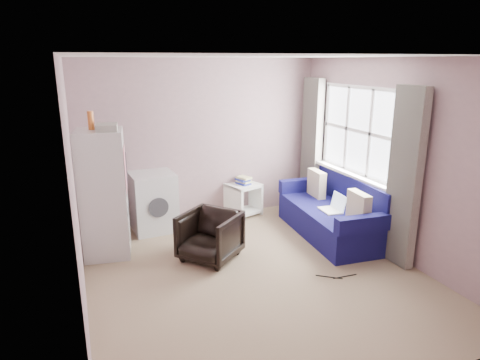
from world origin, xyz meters
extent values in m
cube|color=#947C61|center=(0.00, 0.00, -0.01)|extent=(3.80, 4.20, 0.02)
cube|color=silver|center=(0.00, 0.00, 2.51)|extent=(3.80, 4.20, 0.02)
cube|color=gray|center=(0.00, 2.11, 1.25)|extent=(3.80, 0.02, 2.50)
cube|color=gray|center=(0.00, -2.11, 1.25)|extent=(3.80, 0.02, 2.50)
cube|color=gray|center=(-1.91, 0.00, 1.25)|extent=(0.02, 4.20, 2.50)
cube|color=gray|center=(1.91, 0.00, 1.25)|extent=(0.02, 4.20, 2.50)
cube|color=white|center=(1.89, 0.70, 1.50)|extent=(0.01, 1.60, 1.20)
imported|color=black|center=(-0.37, 0.58, 0.34)|extent=(0.91, 0.91, 0.68)
cube|color=beige|center=(-1.57, 1.20, 0.82)|extent=(0.64, 0.64, 1.64)
cube|color=#37373C|center=(-1.29, 1.16, 0.61)|extent=(0.08, 0.52, 0.02)
cube|color=#37373C|center=(-1.26, 1.36, 1.08)|extent=(0.02, 0.03, 0.47)
cube|color=silver|center=(-1.29, 1.13, 1.15)|extent=(0.06, 0.39, 0.56)
cylinder|color=#CC6928|center=(-1.64, 1.25, 1.76)|extent=(0.08, 0.08, 0.23)
cube|color=#9A9A91|center=(-1.48, 1.09, 1.69)|extent=(0.28, 0.31, 0.08)
cube|color=beige|center=(-0.85, 1.83, 0.44)|extent=(0.66, 0.66, 0.88)
cube|color=#37373C|center=(-0.85, 1.81, 0.85)|extent=(0.61, 0.60, 0.05)
cylinder|color=#37373C|center=(-0.83, 1.52, 0.44)|extent=(0.29, 0.04, 0.29)
cube|color=white|center=(0.64, 1.95, 0.49)|extent=(0.59, 0.59, 0.04)
cube|color=white|center=(0.64, 1.95, 0.06)|extent=(0.59, 0.59, 0.04)
cube|color=white|center=(0.44, 1.89, 0.26)|extent=(0.19, 0.46, 0.52)
cube|color=white|center=(0.84, 2.02, 0.26)|extent=(0.19, 0.46, 0.52)
cube|color=#242E96|center=(0.64, 1.95, 0.53)|extent=(0.22, 0.27, 0.03)
cube|color=beige|center=(0.65, 1.96, 0.56)|extent=(0.23, 0.27, 0.03)
cube|color=#242E96|center=(0.63, 1.95, 0.59)|extent=(0.21, 0.26, 0.03)
cube|color=beige|center=(0.65, 1.95, 0.62)|extent=(0.24, 0.27, 0.03)
cube|color=navy|center=(1.50, 0.68, 0.20)|extent=(0.99, 1.89, 0.41)
cube|color=navy|center=(1.84, 0.66, 0.63)|extent=(0.31, 1.84, 0.45)
cube|color=navy|center=(1.44, -0.20, 0.51)|extent=(0.87, 0.20, 0.20)
cube|color=navy|center=(1.56, 1.56, 0.51)|extent=(0.87, 0.20, 0.20)
cube|color=beige|center=(1.51, 0.09, 0.61)|extent=(0.15, 0.41, 0.41)
cube|color=beige|center=(1.59, 1.26, 0.61)|extent=(0.15, 0.41, 0.41)
cube|color=white|center=(1.41, 0.58, 0.42)|extent=(0.26, 0.35, 0.02)
cube|color=silver|center=(1.54, 0.57, 0.53)|extent=(0.09, 0.34, 0.22)
cube|color=white|center=(1.82, 0.70, 0.87)|extent=(0.14, 1.70, 0.04)
cube|color=white|center=(1.87, 0.70, 0.90)|extent=(0.02, 1.68, 0.05)
cube|color=white|center=(1.87, 0.70, 1.50)|extent=(0.02, 1.68, 0.05)
cube|color=white|center=(1.87, 0.70, 2.10)|extent=(0.02, 1.68, 0.05)
cube|color=white|center=(1.87, -0.10, 1.50)|extent=(0.02, 0.05, 1.20)
cube|color=white|center=(1.87, 0.43, 1.50)|extent=(0.02, 0.05, 1.20)
cube|color=white|center=(1.87, 0.97, 1.50)|extent=(0.02, 0.05, 1.20)
cube|color=white|center=(1.87, 1.50, 1.50)|extent=(0.02, 0.05, 1.20)
cube|color=beige|center=(1.78, -0.38, 1.10)|extent=(0.12, 0.46, 2.18)
cube|color=beige|center=(1.78, 1.78, 1.10)|extent=(0.12, 0.46, 2.18)
cylinder|color=black|center=(0.96, -0.47, 0.01)|extent=(0.31, 0.02, 0.01)
cylinder|color=black|center=(0.78, -0.41, 0.01)|extent=(0.26, 0.20, 0.01)
camera|label=1|loc=(-1.85, -4.24, 2.47)|focal=32.00mm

